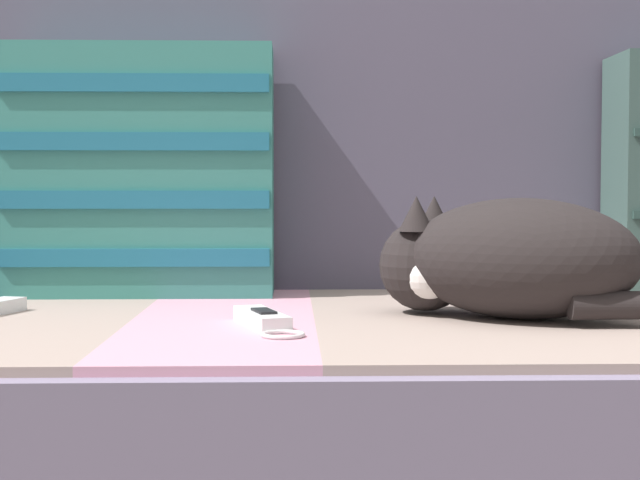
{
  "coord_description": "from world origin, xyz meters",
  "views": [
    {
      "loc": [
        -0.03,
        -1.2,
        0.56
      ],
      "look_at": [
        0.01,
        0.03,
        0.5
      ],
      "focal_mm": 55.0,
      "sensor_mm": 36.0,
      "label": 1
    }
  ],
  "objects_px": {
    "sleeping_cat": "(502,260)",
    "game_remote_near": "(263,320)",
    "couch": "(313,462)",
    "throw_pillow_striped": "(141,171)"
  },
  "relations": [
    {
      "from": "couch",
      "to": "throw_pillow_striped",
      "type": "bearing_deg",
      "value": 139.03
    },
    {
      "from": "couch",
      "to": "sleeping_cat",
      "type": "height_order",
      "value": "sleeping_cat"
    },
    {
      "from": "game_remote_near",
      "to": "sleeping_cat",
      "type": "bearing_deg",
      "value": 14.1
    },
    {
      "from": "sleeping_cat",
      "to": "game_remote_near",
      "type": "height_order",
      "value": "sleeping_cat"
    },
    {
      "from": "throw_pillow_striped",
      "to": "sleeping_cat",
      "type": "bearing_deg",
      "value": -30.75
    },
    {
      "from": "sleeping_cat",
      "to": "game_remote_near",
      "type": "distance_m",
      "value": 0.32
    },
    {
      "from": "sleeping_cat",
      "to": "game_remote_near",
      "type": "xyz_separation_m",
      "value": [
        -0.3,
        -0.08,
        -0.07
      ]
    },
    {
      "from": "couch",
      "to": "game_remote_near",
      "type": "bearing_deg",
      "value": -113.07
    },
    {
      "from": "throw_pillow_striped",
      "to": "sleeping_cat",
      "type": "height_order",
      "value": "throw_pillow_striped"
    },
    {
      "from": "throw_pillow_striped",
      "to": "game_remote_near",
      "type": "xyz_separation_m",
      "value": [
        0.2,
        -0.37,
        -0.18
      ]
    }
  ]
}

